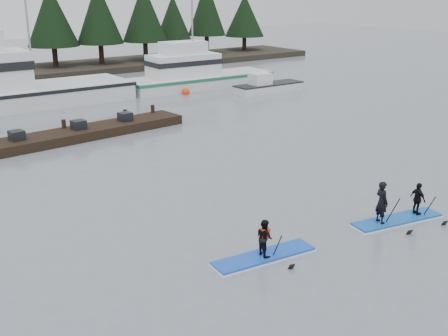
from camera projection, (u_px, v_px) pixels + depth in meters
ground at (330, 246)px, 18.50m from camera, size 160.00×160.00×0.00m
fishing_boat_medium at (196, 81)px, 46.57m from camera, size 12.80×3.97×7.81m
skiff at (269, 88)px, 44.62m from camera, size 5.87×1.81×0.68m
floating_dock at (54, 138)px, 30.33m from camera, size 15.91×3.65×0.53m
buoy_c at (186, 94)px, 43.87m from camera, size 0.61×0.61×0.61m
paddleboard_solo at (264, 247)px, 17.53m from camera, size 3.49×1.26×1.79m
paddleboard_duo at (398, 208)px, 20.21m from camera, size 3.66×1.57×2.13m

